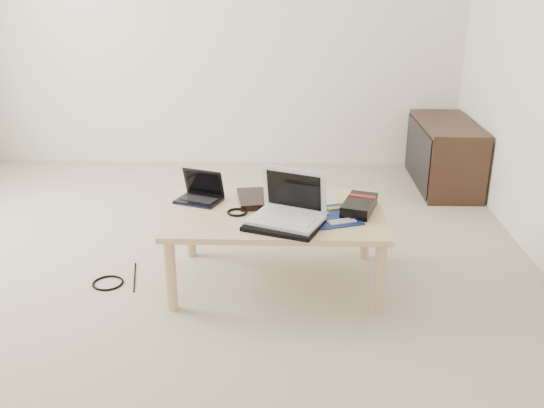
{
  "coord_description": "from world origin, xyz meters",
  "views": [
    {
      "loc": [
        0.6,
        -3.02,
        1.55
      ],
      "look_at": [
        0.51,
        -0.14,
        0.44
      ],
      "focal_mm": 40.0,
      "sensor_mm": 36.0,
      "label": 1
    }
  ],
  "objects_px": {
    "coffee_table": "(276,220)",
    "media_cabinet": "(443,154)",
    "netbook": "(200,194)",
    "gpu_box": "(359,205)",
    "white_laptop": "(288,210)"
  },
  "relations": [
    {
      "from": "white_laptop",
      "to": "gpu_box",
      "type": "distance_m",
      "value": 0.4
    },
    {
      "from": "coffee_table",
      "to": "gpu_box",
      "type": "distance_m",
      "value": 0.43
    },
    {
      "from": "netbook",
      "to": "gpu_box",
      "type": "xyz_separation_m",
      "value": [
        0.83,
        -0.12,
        -0.0
      ]
    },
    {
      "from": "media_cabinet",
      "to": "coffee_table",
      "type": "bearing_deg",
      "value": -127.82
    },
    {
      "from": "coffee_table",
      "to": "white_laptop",
      "type": "distance_m",
      "value": 0.2
    },
    {
      "from": "media_cabinet",
      "to": "gpu_box",
      "type": "bearing_deg",
      "value": -117.36
    },
    {
      "from": "white_laptop",
      "to": "netbook",
      "type": "bearing_deg",
      "value": 148.06
    },
    {
      "from": "coffee_table",
      "to": "media_cabinet",
      "type": "relative_size",
      "value": 1.22
    },
    {
      "from": "netbook",
      "to": "coffee_table",
      "type": "bearing_deg",
      "value": -20.01
    },
    {
      "from": "netbook",
      "to": "gpu_box",
      "type": "height_order",
      "value": "netbook"
    },
    {
      "from": "netbook",
      "to": "gpu_box",
      "type": "bearing_deg",
      "value": -8.46
    },
    {
      "from": "media_cabinet",
      "to": "netbook",
      "type": "xyz_separation_m",
      "value": [
        -1.65,
        -1.44,
        0.19
      ]
    },
    {
      "from": "gpu_box",
      "to": "coffee_table",
      "type": "bearing_deg",
      "value": -176.64
    },
    {
      "from": "coffee_table",
      "to": "white_laptop",
      "type": "relative_size",
      "value": 2.74
    },
    {
      "from": "media_cabinet",
      "to": "gpu_box",
      "type": "xyz_separation_m",
      "value": [
        -0.81,
        -1.57,
        0.18
      ]
    }
  ]
}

